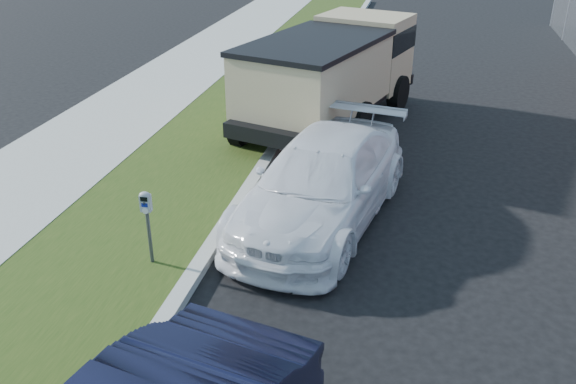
# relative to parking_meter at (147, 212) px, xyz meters

# --- Properties ---
(ground) EXTENTS (120.00, 120.00, 0.00)m
(ground) POSITION_rel_parking_meter_xyz_m (3.33, 0.15, -1.01)
(ground) COLOR black
(ground) RESTS_ON ground
(streetside) EXTENTS (6.12, 50.00, 0.15)m
(streetside) POSITION_rel_parking_meter_xyz_m (-2.23, 2.15, -0.94)
(streetside) COLOR gray
(streetside) RESTS_ON ground
(parking_meter) EXTENTS (0.18, 0.13, 1.23)m
(parking_meter) POSITION_rel_parking_meter_xyz_m (0.00, 0.00, 0.00)
(parking_meter) COLOR #3F4247
(parking_meter) RESTS_ON ground
(white_wagon) EXTENTS (3.01, 5.43, 1.49)m
(white_wagon) POSITION_rel_parking_meter_xyz_m (2.31, 2.23, -0.26)
(white_wagon) COLOR white
(white_wagon) RESTS_ON ground
(dump_truck) EXTENTS (3.99, 6.61, 2.44)m
(dump_truck) POSITION_rel_parking_meter_xyz_m (1.74, 7.36, 0.36)
(dump_truck) COLOR black
(dump_truck) RESTS_ON ground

